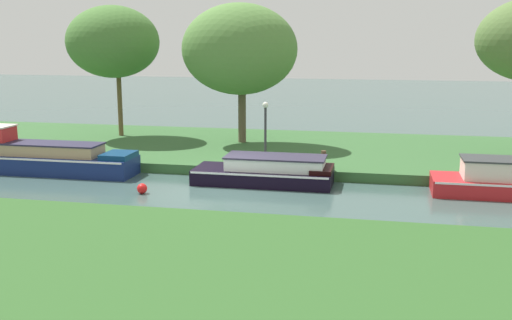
% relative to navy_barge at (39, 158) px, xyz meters
% --- Properties ---
extents(ground_plane, '(120.00, 120.00, 0.00)m').
position_rel_navy_barge_xyz_m(ground_plane, '(8.12, -1.20, -0.60)').
color(ground_plane, '#3B5551').
extents(riverbank_far, '(72.00, 10.00, 0.40)m').
position_rel_navy_barge_xyz_m(riverbank_far, '(8.12, 5.80, -0.40)').
color(riverbank_far, '#345F30').
rests_on(riverbank_far, ground_plane).
extents(riverbank_near, '(72.00, 10.00, 0.40)m').
position_rel_navy_barge_xyz_m(riverbank_near, '(8.12, -10.20, -0.40)').
color(riverbank_near, '#2D5724').
rests_on(riverbank_near, ground_plane).
extents(navy_barge, '(8.14, 1.70, 1.90)m').
position_rel_navy_barge_xyz_m(navy_barge, '(0.00, 0.00, 0.00)').
color(navy_barge, navy).
rests_on(navy_barge, ground_plane).
extents(black_narrowboat, '(5.24, 1.95, 1.09)m').
position_rel_navy_barge_xyz_m(black_narrowboat, '(9.54, 0.00, -0.13)').
color(black_narrowboat, black).
rests_on(black_narrowboat, ground_plane).
extents(red_cruiser, '(4.77, 1.87, 1.31)m').
position_rel_navy_barge_xyz_m(red_cruiser, '(18.02, 0.00, -0.05)').
color(red_cruiser, red).
rests_on(red_cruiser, ground_plane).
extents(willow_tree_left, '(4.71, 4.19, 6.62)m').
position_rel_navy_barge_xyz_m(willow_tree_left, '(0.34, 6.76, 4.61)').
color(willow_tree_left, brown).
rests_on(willow_tree_left, riverbank_far).
extents(willow_tree_centre, '(5.49, 4.05, 6.63)m').
position_rel_navy_barge_xyz_m(willow_tree_centre, '(7.01, 6.04, 4.28)').
color(willow_tree_centre, brown).
rests_on(willow_tree_centre, riverbank_far).
extents(lamp_post, '(0.24, 0.24, 2.51)m').
position_rel_navy_barge_xyz_m(lamp_post, '(9.07, 1.89, 1.40)').
color(lamp_post, '#333338').
rests_on(lamp_post, riverbank_far).
extents(mooring_post_near, '(0.19, 0.19, 0.73)m').
position_rel_navy_barge_xyz_m(mooring_post_near, '(11.51, 1.21, 0.16)').
color(mooring_post_near, '#503C29').
rests_on(mooring_post_near, riverbank_far).
extents(channel_buoy, '(0.37, 0.37, 0.37)m').
position_rel_navy_barge_xyz_m(channel_buoy, '(5.43, -2.34, -0.42)').
color(channel_buoy, red).
rests_on(channel_buoy, ground_plane).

